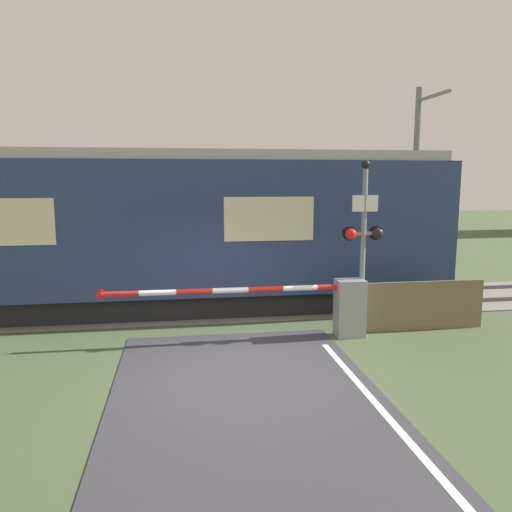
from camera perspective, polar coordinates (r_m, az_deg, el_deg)
ground_plane at (r=9.02m, az=-1.98°, el=-12.83°), size 80.00×80.00×0.00m
track_bed at (r=13.26m, az=-4.24°, el=-5.62°), size 36.00×3.20×0.13m
train at (r=13.40m, az=-24.73°, el=2.52°), size 20.86×3.11×4.00m
crossing_barrier at (r=10.68m, az=8.58°, el=-5.57°), size 5.49×0.44×1.22m
signal_post at (r=10.75m, az=12.19°, el=2.14°), size 0.89×0.26×3.72m
catenary_pole at (r=16.75m, az=17.79°, el=8.01°), size 0.20×1.90×6.12m
roadside_fence at (r=11.57m, az=17.51°, el=-5.48°), size 3.28×0.06×1.10m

